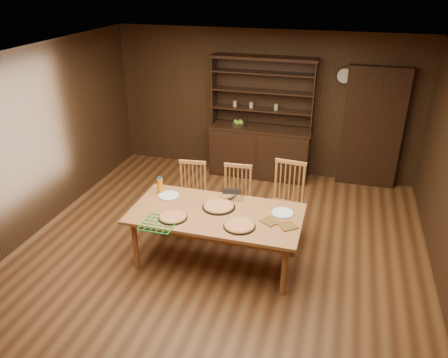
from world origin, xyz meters
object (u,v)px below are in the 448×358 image
(dining_table, at_px, (216,217))
(chair_center, at_px, (236,198))
(juice_bottle, at_px, (160,185))
(china_hutch, at_px, (260,145))
(chair_left, at_px, (192,193))
(chair_right, at_px, (287,198))

(dining_table, xyz_separation_m, chair_center, (0.06, 0.82, -0.14))
(juice_bottle, bearing_deg, china_hutch, 70.92)
(china_hutch, height_order, juice_bottle, china_hutch)
(china_hutch, xyz_separation_m, dining_table, (0.01, -2.83, 0.09))
(china_hutch, height_order, chair_center, china_hutch)
(dining_table, xyz_separation_m, juice_bottle, (-0.88, 0.31, 0.18))
(dining_table, distance_m, chair_left, 1.00)
(chair_center, distance_m, juice_bottle, 1.12)
(chair_center, xyz_separation_m, juice_bottle, (-0.94, -0.51, 0.31))
(chair_left, bearing_deg, juice_bottle, -126.27)
(dining_table, relative_size, juice_bottle, 9.05)
(chair_left, bearing_deg, dining_table, -58.48)
(dining_table, relative_size, chair_right, 1.90)
(chair_left, relative_size, chair_center, 0.99)
(china_hutch, height_order, chair_right, china_hutch)
(chair_center, bearing_deg, china_hutch, 88.61)
(dining_table, distance_m, chair_right, 1.19)
(juice_bottle, bearing_deg, chair_left, 59.94)
(dining_table, height_order, juice_bottle, juice_bottle)
(china_hutch, distance_m, juice_bottle, 2.68)
(china_hutch, xyz_separation_m, chair_center, (0.07, -2.01, -0.05))
(chair_left, distance_m, juice_bottle, 0.64)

